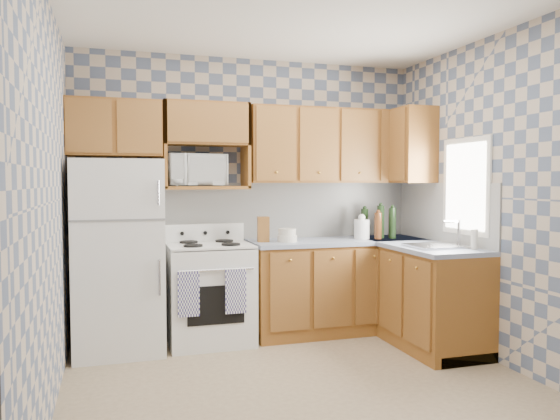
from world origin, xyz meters
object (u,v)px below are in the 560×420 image
object	(u,v)px
refrigerator	(118,256)
stove_body	(210,294)
microwave	(194,170)
electric_kettle	(362,229)

from	to	relation	value
refrigerator	stove_body	world-z (taller)	refrigerator
refrigerator	microwave	xyz separation A→B (m)	(0.70, 0.21, 0.76)
stove_body	microwave	distance (m)	1.17
refrigerator	electric_kettle	xyz separation A→B (m)	(2.33, 0.01, 0.18)
stove_body	electric_kettle	xyz separation A→B (m)	(1.53, -0.02, 0.57)
refrigerator	electric_kettle	distance (m)	2.34
refrigerator	electric_kettle	bearing A→B (deg)	0.19
refrigerator	stove_body	size ratio (longest dim) A/B	1.87
stove_body	microwave	bearing A→B (deg)	118.98
electric_kettle	refrigerator	bearing A→B (deg)	-179.81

